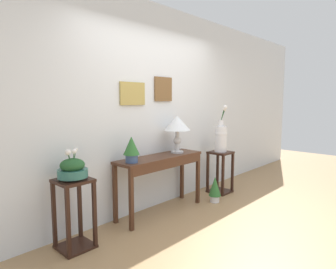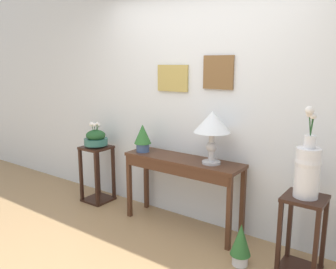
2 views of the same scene
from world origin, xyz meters
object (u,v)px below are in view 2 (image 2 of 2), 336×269
object	(u,v)px
table_lamp	(212,125)
pedestal_stand_right	(302,235)
potted_plant_on_console	(143,137)
flower_vase_tall_right	(308,167)
console_table	(181,169)
pedestal_stand_left	(97,174)
planter_bowl_wide_left	(96,138)
potted_plant_floor	(241,243)

from	to	relation	value
table_lamp	pedestal_stand_right	bearing A→B (deg)	-6.81
potted_plant_on_console	flower_vase_tall_right	distance (m)	1.80
console_table	potted_plant_on_console	bearing A→B (deg)	-178.67
pedestal_stand_left	table_lamp	bearing A→B (deg)	1.51
pedestal_stand_right	potted_plant_on_console	bearing A→B (deg)	177.55
table_lamp	potted_plant_on_console	world-z (taller)	table_lamp
planter_bowl_wide_left	potted_plant_floor	world-z (taller)	planter_bowl_wide_left
pedestal_stand_left	flower_vase_tall_right	xyz separation A→B (m)	(2.56, -0.07, 0.57)
potted_plant_on_console	potted_plant_floor	distance (m)	1.56
potted_plant_floor	planter_bowl_wide_left	bearing A→B (deg)	172.52
potted_plant_on_console	pedestal_stand_right	world-z (taller)	potted_plant_on_console
potted_plant_on_console	pedestal_stand_right	bearing A→B (deg)	-2.45
pedestal_stand_right	planter_bowl_wide_left	bearing A→B (deg)	178.44
pedestal_stand_left	pedestal_stand_right	size ratio (longest dim) A/B	1.07
table_lamp	flower_vase_tall_right	bearing A→B (deg)	-6.90
potted_plant_on_console	pedestal_stand_left	size ratio (longest dim) A/B	0.43
pedestal_stand_right	flower_vase_tall_right	bearing A→B (deg)	-88.26
console_table	potted_plant_floor	bearing A→B (deg)	-19.67
console_table	planter_bowl_wide_left	distance (m)	1.29
flower_vase_tall_right	table_lamp	bearing A→B (deg)	173.10
console_table	potted_plant_floor	distance (m)	0.99
flower_vase_tall_right	potted_plant_on_console	bearing A→B (deg)	177.50
pedestal_stand_left	console_table	bearing A→B (deg)	0.87
potted_plant_on_console	console_table	bearing A→B (deg)	1.33
pedestal_stand_left	flower_vase_tall_right	bearing A→B (deg)	-1.59
planter_bowl_wide_left	potted_plant_floor	size ratio (longest dim) A/B	0.82
pedestal_stand_left	potted_plant_floor	world-z (taller)	pedestal_stand_left
table_lamp	planter_bowl_wide_left	bearing A→B (deg)	-178.50
console_table	table_lamp	distance (m)	0.61
flower_vase_tall_right	potted_plant_floor	world-z (taller)	flower_vase_tall_right
potted_plant_on_console	planter_bowl_wide_left	world-z (taller)	potted_plant_on_console
potted_plant_on_console	pedestal_stand_right	size ratio (longest dim) A/B	0.46
console_table	planter_bowl_wide_left	world-z (taller)	planter_bowl_wide_left
table_lamp	planter_bowl_wide_left	world-z (taller)	table_lamp
potted_plant_floor	pedestal_stand_left	bearing A→B (deg)	172.53
pedestal_stand_right	potted_plant_floor	bearing A→B (deg)	-155.39
table_lamp	potted_plant_floor	xyz separation A→B (m)	(0.49, -0.32, -0.95)
planter_bowl_wide_left	pedestal_stand_right	world-z (taller)	planter_bowl_wide_left
pedestal_stand_left	pedestal_stand_right	bearing A→B (deg)	-1.55
pedestal_stand_left	planter_bowl_wide_left	world-z (taller)	planter_bowl_wide_left
pedestal_stand_right	flower_vase_tall_right	world-z (taller)	flower_vase_tall_right
pedestal_stand_left	potted_plant_floor	bearing A→B (deg)	-7.47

